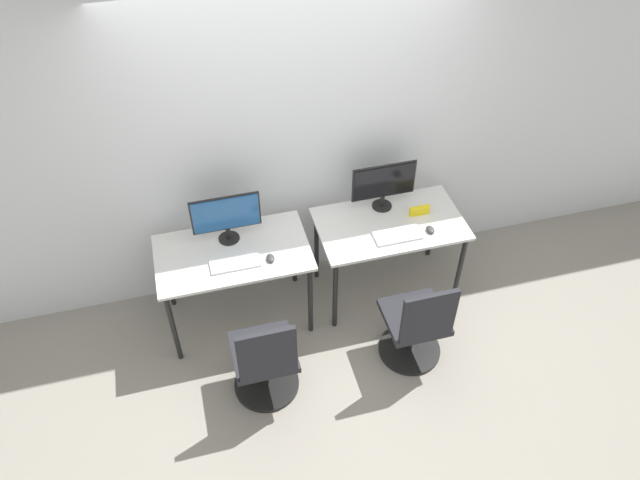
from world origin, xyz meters
TOP-DOWN VIEW (x-y plane):
  - ground_plane at (0.00, 0.00)m, footprint 20.00×20.00m
  - wall_back at (0.00, 0.79)m, footprint 12.00×0.05m
  - desk_left at (-0.62, 0.33)m, footprint 1.14×0.66m
  - monitor_left at (-0.62, 0.48)m, footprint 0.51×0.16m
  - keyboard_left at (-0.62, 0.20)m, footprint 0.36×0.16m
  - mouse_left at (-0.36, 0.18)m, footprint 0.06×0.09m
  - office_chair_left at (-0.54, -0.42)m, footprint 0.48×0.48m
  - desk_right at (0.62, 0.33)m, footprint 1.14×0.66m
  - monitor_right at (0.62, 0.53)m, footprint 0.51×0.16m
  - keyboard_right at (0.62, 0.17)m, footprint 0.36×0.16m
  - mouse_right at (0.88, 0.16)m, footprint 0.06×0.09m
  - office_chair_right at (0.59, -0.40)m, footprint 0.48×0.48m
  - placard_right at (0.87, 0.37)m, footprint 0.16×0.03m

SIDE VIEW (x-z plane):
  - ground_plane at x=0.00m, z-range 0.00..0.00m
  - office_chair_left at x=-0.54m, z-range -0.08..0.79m
  - office_chair_right at x=0.59m, z-range -0.08..0.79m
  - desk_left at x=-0.62m, z-range 0.29..1.03m
  - desk_right at x=0.62m, z-range 0.29..1.03m
  - keyboard_left at x=-0.62m, z-range 0.75..0.77m
  - keyboard_right at x=0.62m, z-range 0.75..0.77m
  - mouse_left at x=-0.36m, z-range 0.75..0.78m
  - mouse_right at x=0.88m, z-range 0.75..0.78m
  - placard_right at x=0.87m, z-range 0.75..0.83m
  - monitor_left at x=-0.62m, z-range 0.77..1.18m
  - monitor_right at x=0.62m, z-range 0.77..1.18m
  - wall_back at x=0.00m, z-range 0.00..2.80m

